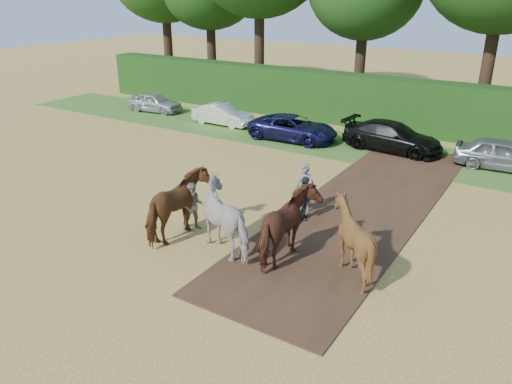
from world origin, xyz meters
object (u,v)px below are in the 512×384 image
object	(u,v)px
spectator_far	(304,199)
parked_cars	(460,149)
spectator_near	(194,206)
plough_team	(261,221)

from	to	relation	value
spectator_far	parked_cars	bearing A→B (deg)	-24.52
spectator_near	plough_team	size ratio (longest dim) A/B	0.23
spectator_near	spectator_far	distance (m)	3.92
spectator_near	parked_cars	world-z (taller)	spectator_near
spectator_near	parked_cars	size ratio (longest dim) A/B	0.04
spectator_far	parked_cars	world-z (taller)	spectator_far
spectator_near	spectator_far	bearing A→B (deg)	-1.89
spectator_near	plough_team	world-z (taller)	plough_team
spectator_far	plough_team	size ratio (longest dim) A/B	0.23
plough_team	spectator_near	bearing A→B (deg)	175.85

